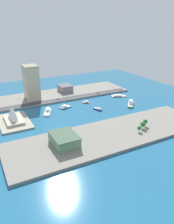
{
  "coord_description": "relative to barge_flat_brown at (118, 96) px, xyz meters",
  "views": [
    {
      "loc": [
        -264.88,
        129.41,
        120.12
      ],
      "look_at": [
        -11.98,
        -3.91,
        2.14
      ],
      "focal_mm": 35.45,
      "sensor_mm": 36.0,
      "label": 1
    }
  ],
  "objects": [
    {
      "name": "office_block_beige",
      "position": [
        50.52,
        134.17,
        28.39
      ],
      "size": [
        28.64,
        21.82,
        53.85
      ],
      "color": "#C6B793",
      "rests_on": "quay_east"
    },
    {
      "name": "quay_west",
      "position": [
        -111.79,
        86.38,
        0.1
      ],
      "size": [
        70.0,
        240.0,
        2.66
      ],
      "primitive_type": "cube",
      "color": "gray",
      "rests_on": "ground_plane"
    },
    {
      "name": "quay_east",
      "position": [
        51.89,
        86.38,
        0.1
      ],
      "size": [
        70.0,
        240.0,
        2.66
      ],
      "primitive_type": "cube",
      "color": "gray",
      "rests_on": "ground_plane"
    },
    {
      "name": "patrol_launch_navy",
      "position": [
        -37.68,
        62.56,
        0.11
      ],
      "size": [
        15.45,
        7.6,
        3.7
      ],
      "color": "#1E284C",
      "rests_on": "ground_plane"
    },
    {
      "name": "tugboat_red",
      "position": [
        -3.33,
        63.97,
        0.13
      ],
      "size": [
        9.01,
        11.07,
        3.53
      ],
      "color": "red",
      "rests_on": "ground_plane"
    },
    {
      "name": "ferry_green_doubledeck",
      "position": [
        -44.81,
        8.05,
        1.37
      ],
      "size": [
        23.57,
        21.91,
        7.72
      ],
      "color": "#2D8C4C",
      "rests_on": "ground_plane"
    },
    {
      "name": "peninsula_point",
      "position": [
        -24.54,
        178.81,
        -0.23
      ],
      "size": [
        60.06,
        37.44,
        2.0
      ],
      "primitive_type": "cube",
      "color": "#A89E89",
      "rests_on": "ground_plane"
    },
    {
      "name": "traffic_light_waterfront",
      "position": [
        17.14,
        88.48,
        5.78
      ],
      "size": [
        0.36,
        0.36,
        6.5
      ],
      "color": "black",
      "rests_on": "quay_east"
    },
    {
      "name": "park_tree_cluster",
      "position": [
        -118.43,
        48.55,
        6.84
      ],
      "size": [
        13.56,
        21.29,
        8.69
      ],
      "color": "brown",
      "rests_on": "quay_west"
    },
    {
      "name": "barge_flat_brown",
      "position": [
        0.0,
        0.0,
        0.0
      ],
      "size": [
        18.09,
        26.84,
        3.1
      ],
      "color": "brown",
      "rests_on": "ground_plane"
    },
    {
      "name": "warehouse_low_gray",
      "position": [
        63.79,
        71.48,
        6.97
      ],
      "size": [
        27.49,
        21.39,
        11.0
      ],
      "color": "gray",
      "rests_on": "quay_east"
    },
    {
      "name": "van_white",
      "position": [
        26.89,
        100.0,
        2.31
      ],
      "size": [
        2.14,
        5.1,
        1.45
      ],
      "color": "black",
      "rests_on": "road_strip"
    },
    {
      "name": "taxi_yellow_cab",
      "position": [
        22.08,
        26.36,
        2.36
      ],
      "size": [
        2.02,
        4.31,
        1.57
      ],
      "color": "black",
      "rests_on": "road_strip"
    },
    {
      "name": "ground_plane",
      "position": [
        -29.95,
        86.38,
        -1.23
      ],
      "size": [
        440.0,
        440.0,
        0.0
      ],
      "primitive_type": "plane",
      "color": "#23668E"
    },
    {
      "name": "opera_landmark",
      "position": [
        -23.62,
        178.81,
        8.31
      ],
      "size": [
        36.26,
        21.19,
        20.73
      ],
      "color": "#BCAD93",
      "rests_on": "peninsula_point"
    },
    {
      "name": "catamaran_blue",
      "position": [
        -7.83,
        101.61,
        0.27
      ],
      "size": [
        12.72,
        18.45,
        4.37
      ],
      "color": "blue",
      "rests_on": "ground_plane"
    },
    {
      "name": "ferry_white_commuter",
      "position": [
        -14.3,
        130.85,
        0.64
      ],
      "size": [
        27.18,
        18.36,
        5.68
      ],
      "color": "silver",
      "rests_on": "ground_plane"
    },
    {
      "name": "road_strip",
      "position": [
        25.05,
        86.38,
        1.51
      ],
      "size": [
        12.85,
        228.0,
        0.15
      ],
      "primitive_type": "cube",
      "color": "#38383D",
      "rests_on": "quay_east"
    },
    {
      "name": "terminal_long_green",
      "position": [
        -109.24,
        144.23,
        7.02
      ],
      "size": [
        32.65,
        24.62,
        11.11
      ],
      "color": "slate",
      "rests_on": "quay_west"
    }
  ]
}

